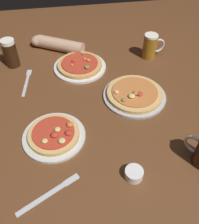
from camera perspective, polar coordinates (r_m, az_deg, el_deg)
name	(u,v)px	position (r m, az deg, el deg)	size (l,w,h in m)	color
ground_plane	(100,117)	(1.14, 0.00, -1.22)	(2.40, 2.40, 0.03)	brown
pizza_plate_near	(54,135)	(1.05, -10.39, -5.20)	(0.26, 0.26, 0.05)	silver
pizza_plate_far	(80,65)	(1.40, -4.53, 10.61)	(0.29, 0.29, 0.05)	silver
pizza_plate_side	(135,94)	(1.22, 8.05, 4.06)	(0.31, 0.31, 0.05)	#B2B2B7
beer_mug_amber	(150,46)	(1.49, 11.64, 14.59)	(0.13, 0.08, 0.14)	#9E6619
beer_mug_pale	(10,53)	(1.47, -19.87, 12.64)	(0.10, 0.11, 0.16)	black
ramekin_butter	(134,174)	(0.94, 7.91, -13.86)	(0.07, 0.07, 0.04)	white
fork_left	(27,81)	(1.36, -16.40, 6.74)	(0.05, 0.22, 0.01)	silver
knife_right	(49,194)	(0.93, -11.46, -17.92)	(0.23, 0.13, 0.01)	silver
diner_arm	(55,44)	(1.56, -10.18, 15.15)	(0.32, 0.21, 0.07)	tan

